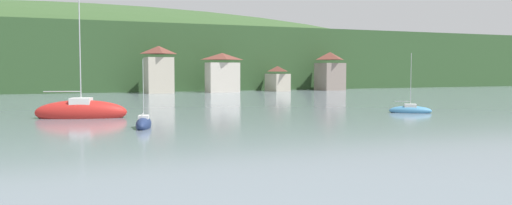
{
  "coord_description": "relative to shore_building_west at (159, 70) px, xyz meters",
  "views": [
    {
      "loc": [
        -9.02,
        30.98,
        4.27
      ],
      "look_at": [
        0.0,
        52.03,
        2.84
      ],
      "focal_mm": 36.36,
      "sensor_mm": 36.0,
      "label": 1
    }
  ],
  "objects": [
    {
      "name": "shore_building_westcentral",
      "position": [
        12.46,
        -0.25,
        -0.57
      ],
      "size": [
        6.34,
        3.98,
        7.68
      ],
      "color": "beige",
      "rests_on": "ground_plane"
    },
    {
      "name": "sailboat_far_2",
      "position": [
        -17.67,
        -47.42,
        -3.73
      ],
      "size": [
        8.38,
        4.49,
        12.31
      ],
      "rotation": [
        0.0,
        0.0,
        6.0
      ],
      "color": "red",
      "rests_on": "ground_plane"
    },
    {
      "name": "sailboat_far_5",
      "position": [
        -14.05,
        -57.6,
        -4.01
      ],
      "size": [
        2.18,
        4.17,
        5.44
      ],
      "rotation": [
        0.0,
        0.0,
        1.29
      ],
      "color": "navy",
      "rests_on": "ground_plane"
    },
    {
      "name": "wooded_hillside",
      "position": [
        -11.42,
        50.5,
        1.41
      ],
      "size": [
        352.0,
        76.56,
        36.5
      ],
      "color": "#2D4C28",
      "rests_on": "ground_plane"
    },
    {
      "name": "shore_building_eastcentral",
      "position": [
        37.38,
        0.53,
        -0.29
      ],
      "size": [
        5.05,
        5.61,
        8.24
      ],
      "color": "gray",
      "rests_on": "ground_plane"
    },
    {
      "name": "shore_building_central",
      "position": [
        24.92,
        0.75,
        -1.77
      ],
      "size": [
        3.4,
        6.06,
        5.18
      ],
      "color": "#BCB29E",
      "rests_on": "ground_plane"
    },
    {
      "name": "sailboat_far_3",
      "position": [
        13.31,
        -54.54,
        -4.03
      ],
      "size": [
        4.13,
        3.55,
        6.27
      ],
      "rotation": [
        0.0,
        0.0,
        5.64
      ],
      "color": "teal",
      "rests_on": "ground_plane"
    },
    {
      "name": "shore_building_west",
      "position": [
        0.0,
        0.0,
        0.0
      ],
      "size": [
        5.04,
        4.49,
        8.84
      ],
      "color": "#BCB29E",
      "rests_on": "ground_plane"
    }
  ]
}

